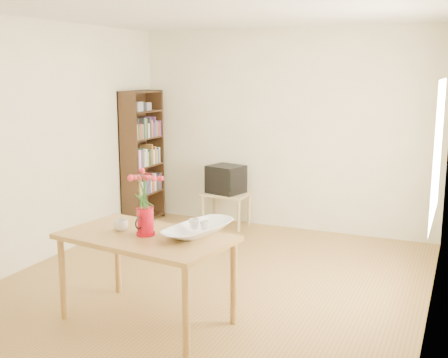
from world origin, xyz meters
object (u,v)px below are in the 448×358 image
at_px(pitcher, 145,222).
at_px(bowl, 198,207).
at_px(mug, 121,225).
at_px(television, 226,179).
at_px(table, 146,245).

height_order(pitcher, bowl, bowl).
height_order(mug, television, mug).
distance_m(mug, bowl, 0.68).
bearing_deg(table, pitcher, -127.93).
bearing_deg(television, table, -63.92).
xyz_separation_m(table, mug, (-0.25, 0.02, 0.13)).
bearing_deg(pitcher, mug, 179.89).
bearing_deg(bowl, television, 108.83).
distance_m(pitcher, television, 3.01).
distance_m(table, pitcher, 0.19).
relative_size(mug, television, 0.24).
bearing_deg(table, television, 108.94).
bearing_deg(mug, table, 155.82).
height_order(table, mug, mug).
distance_m(table, mug, 0.29).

